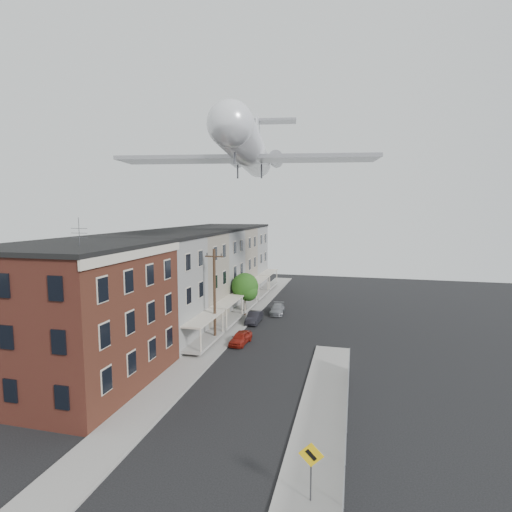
{
  "coord_description": "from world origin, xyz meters",
  "views": [
    {
      "loc": [
        7.15,
        -17.03,
        12.6
      ],
      "look_at": [
        0.94,
        7.96,
        9.64
      ],
      "focal_mm": 28.0,
      "sensor_mm": 36.0,
      "label": 1
    }
  ],
  "objects_px": {
    "car_far": "(277,309)",
    "car_near": "(241,338)",
    "airplane": "(249,151)",
    "car_mid": "(254,317)",
    "utility_pole": "(215,294)",
    "warning_sign": "(311,463)",
    "street_tree": "(246,288)"
  },
  "relations": [
    {
      "from": "warning_sign",
      "to": "car_far",
      "type": "relative_size",
      "value": 0.72
    },
    {
      "from": "car_mid",
      "to": "airplane",
      "type": "xyz_separation_m",
      "value": [
        -0.2,
        -1.31,
        18.13
      ]
    },
    {
      "from": "car_mid",
      "to": "car_far",
      "type": "height_order",
      "value": "car_mid"
    },
    {
      "from": "car_mid",
      "to": "street_tree",
      "type": "bearing_deg",
      "value": 122.59
    },
    {
      "from": "warning_sign",
      "to": "airplane",
      "type": "relative_size",
      "value": 0.1
    },
    {
      "from": "utility_pole",
      "to": "car_mid",
      "type": "height_order",
      "value": "utility_pole"
    },
    {
      "from": "warning_sign",
      "to": "car_far",
      "type": "bearing_deg",
      "value": 103.5
    },
    {
      "from": "utility_pole",
      "to": "car_far",
      "type": "height_order",
      "value": "utility_pole"
    },
    {
      "from": "street_tree",
      "to": "car_near",
      "type": "relative_size",
      "value": 1.5
    },
    {
      "from": "utility_pole",
      "to": "airplane",
      "type": "distance_m",
      "value": 15.44
    },
    {
      "from": "warning_sign",
      "to": "car_near",
      "type": "xyz_separation_m",
      "value": [
        -8.7,
        19.17,
        -1.29
      ]
    },
    {
      "from": "airplane",
      "to": "warning_sign",
      "type": "bearing_deg",
      "value": -69.47
    },
    {
      "from": "warning_sign",
      "to": "street_tree",
      "type": "height_order",
      "value": "street_tree"
    },
    {
      "from": "utility_pole",
      "to": "car_near",
      "type": "bearing_deg",
      "value": 3.37
    },
    {
      "from": "car_mid",
      "to": "airplane",
      "type": "relative_size",
      "value": 0.13
    },
    {
      "from": "airplane",
      "to": "car_mid",
      "type": "bearing_deg",
      "value": 81.38
    },
    {
      "from": "car_near",
      "to": "car_mid",
      "type": "relative_size",
      "value": 0.91
    },
    {
      "from": "warning_sign",
      "to": "street_tree",
      "type": "distance_m",
      "value": 30.96
    },
    {
      "from": "warning_sign",
      "to": "airplane",
      "type": "distance_m",
      "value": 31.66
    },
    {
      "from": "warning_sign",
      "to": "airplane",
      "type": "height_order",
      "value": "airplane"
    },
    {
      "from": "car_far",
      "to": "airplane",
      "type": "relative_size",
      "value": 0.13
    },
    {
      "from": "utility_pole",
      "to": "street_tree",
      "type": "xyz_separation_m",
      "value": [
        0.33,
        9.92,
        -1.22
      ]
    },
    {
      "from": "car_near",
      "to": "airplane",
      "type": "xyz_separation_m",
      "value": [
        -0.7,
        5.92,
        18.17
      ]
    },
    {
      "from": "car_mid",
      "to": "airplane",
      "type": "distance_m",
      "value": 18.18
    },
    {
      "from": "street_tree",
      "to": "car_near",
      "type": "distance_m",
      "value": 10.42
    },
    {
      "from": "utility_pole",
      "to": "car_mid",
      "type": "relative_size",
      "value": 2.37
    },
    {
      "from": "car_far",
      "to": "airplane",
      "type": "height_order",
      "value": "airplane"
    },
    {
      "from": "car_near",
      "to": "car_far",
      "type": "height_order",
      "value": "car_near"
    },
    {
      "from": "car_near",
      "to": "airplane",
      "type": "bearing_deg",
      "value": 101.75
    },
    {
      "from": "car_far",
      "to": "warning_sign",
      "type": "bearing_deg",
      "value": -81.62
    },
    {
      "from": "car_far",
      "to": "car_near",
      "type": "bearing_deg",
      "value": -101.35
    },
    {
      "from": "car_mid",
      "to": "utility_pole",
      "type": "bearing_deg",
      "value": -105.85
    }
  ]
}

